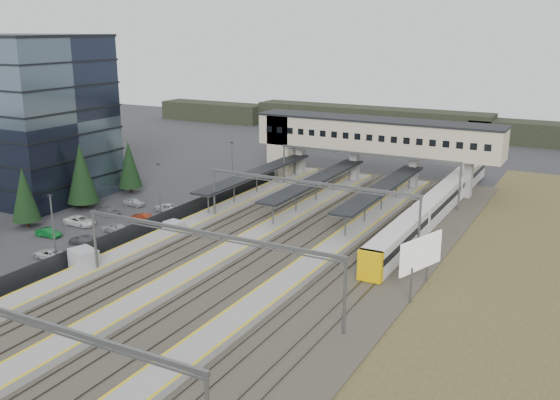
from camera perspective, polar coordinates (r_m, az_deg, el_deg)
The scene contains 14 objects.
ground at distance 73.20m, azimuth -10.83°, elevation -4.98°, with size 220.00×220.00×0.00m, color #2B2B2D.
office_building at distance 103.74m, azimuth -22.70°, elevation 7.08°, with size 24.30×18.30×24.30m.
car_park at distance 77.09m, azimuth -22.31°, elevation -4.37°, with size 10.66×44.77×1.27m.
lampposts at distance 77.84m, azimuth -15.01°, elevation -0.64°, with size 0.50×53.25×8.07m.
fence at distance 80.47m, azimuth -12.25°, elevation -2.42°, with size 0.08×90.00×2.00m.
relay_cabin_near at distance 69.96m, azimuth -17.48°, elevation -5.32°, with size 3.57×3.05×2.52m.
relay_cabin_far at distance 78.94m, azimuth -9.65°, elevation -2.63°, with size 2.47×2.18×1.99m.
rail_corridor at distance 71.86m, azimuth -2.49°, elevation -4.86°, with size 34.00×90.00×0.92m.
canopies at distance 90.50m, azimuth 3.33°, elevation 1.84°, with size 23.10×30.00×3.28m.
footbridge at distance 102.96m, azimuth 7.27°, elevation 5.69°, with size 40.40×6.40×11.20m.
gantries at distance 67.13m, azimuth -1.46°, elevation -1.19°, with size 28.40×62.28×7.17m.
train at distance 88.30m, azimuth 14.18°, elevation -0.36°, with size 2.57×53.77×3.24m.
billboard at distance 62.33m, azimuth 12.76°, elevation -4.92°, with size 2.30×6.36×5.79m.
treeline_far at distance 148.16m, azimuth 20.23°, elevation 5.90°, with size 170.00×19.00×7.00m.
Camera 1 is at (43.94, -52.80, 25.31)m, focal length 40.00 mm.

